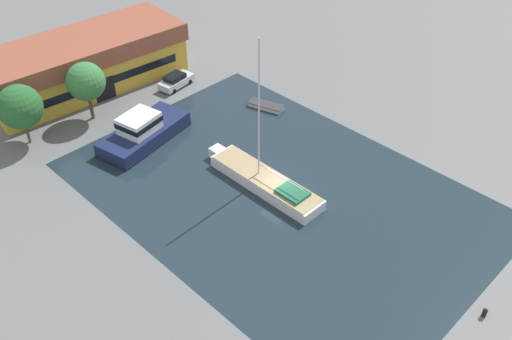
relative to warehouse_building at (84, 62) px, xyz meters
The scene contains 10 objects.
ground_plane 29.41m from the warehouse_building, 87.14° to the right, with size 440.00×440.00×0.00m, color slate.
water_canal 29.41m from the warehouse_building, 87.14° to the right, with size 25.75×37.76×0.01m, color #1E2D38.
warehouse_building is the anchor object (origin of this frame).
quay_tree_near_building 7.62m from the warehouse_building, 118.58° to the right, with size 4.05×4.05×6.52m.
quay_tree_by_water 12.17m from the warehouse_building, 151.07° to the right, with size 4.45×4.45×6.42m.
parked_car 10.62m from the warehouse_building, 47.40° to the right, with size 4.65×2.52×1.63m.
sailboat_moored 27.88m from the warehouse_building, 87.53° to the right, with size 2.86×13.16×14.48m.
motor_cruiser 14.22m from the warehouse_building, 99.14° to the right, with size 10.56×6.08×3.18m.
small_dinghy 21.63m from the warehouse_building, 58.76° to the right, with size 2.53×4.25×0.49m.
mooring_bollard 49.26m from the warehouse_building, 87.86° to the right, with size 0.37×0.37×0.76m.
Camera 1 is at (-29.52, -26.46, 33.67)m, focal length 40.00 mm.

